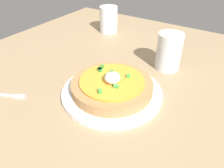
% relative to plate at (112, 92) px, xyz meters
% --- Properties ---
extents(dining_table, '(1.15, 0.85, 0.02)m').
position_rel_plate_xyz_m(dining_table, '(0.02, 0.13, -0.02)').
color(dining_table, '#9E835E').
rests_on(dining_table, ground).
extents(plate, '(0.26, 0.26, 0.01)m').
position_rel_plate_xyz_m(plate, '(0.00, 0.00, 0.00)').
color(plate, white).
rests_on(plate, dining_table).
extents(pizza, '(0.21, 0.21, 0.06)m').
position_rel_plate_xyz_m(pizza, '(-0.00, -0.00, 0.02)').
color(pizza, '#AB7C4C').
rests_on(pizza, plate).
extents(cup_near, '(0.07, 0.07, 0.10)m').
position_rel_plate_xyz_m(cup_near, '(0.36, 0.25, 0.04)').
color(cup_near, silver).
rests_on(cup_near, dining_table).
extents(cup_far, '(0.07, 0.07, 0.11)m').
position_rel_plate_xyz_m(cup_far, '(0.21, -0.07, 0.04)').
color(cup_far, silver).
rests_on(cup_far, dining_table).
extents(fork, '(0.06, 0.11, 0.00)m').
position_rel_plate_xyz_m(fork, '(-0.15, 0.22, -0.00)').
color(fork, '#B7B7BC').
rests_on(fork, dining_table).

